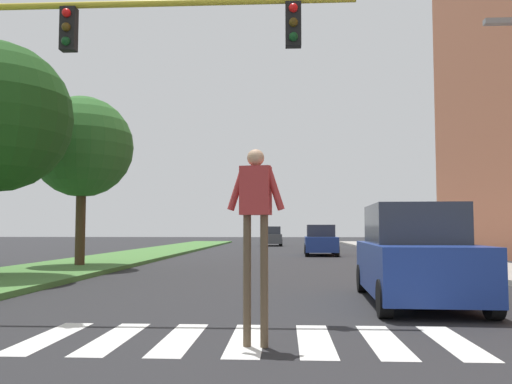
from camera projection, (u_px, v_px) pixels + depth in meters
name	position (u px, v px, depth m)	size (l,w,h in m)	color
ground_plane	(276.00, 256.00, 28.95)	(140.00, 140.00, 0.00)	#262628
crosswalk	(247.00, 340.00, 7.14)	(5.85, 2.20, 0.01)	silver
median_strip	(131.00, 257.00, 27.36)	(4.07, 64.00, 0.15)	#477A38
tree_far	(82.00, 147.00, 20.20)	(3.79, 3.79, 6.31)	#4C3823
sidewalk_right	(433.00, 257.00, 26.54)	(3.00, 64.00, 0.15)	#9E9991
traffic_light_gantry	(62.00, 72.00, 9.71)	(7.51, 0.30, 6.00)	gold
pedestrian_performer	(256.00, 214.00, 6.81)	(0.75, 0.30, 2.49)	brown
suv_crossing	(415.00, 256.00, 10.74)	(2.15, 4.68, 1.97)	navy
sedan_midblock	(321.00, 241.00, 30.28)	(1.91, 4.12, 1.71)	navy
sedan_distant	(321.00, 239.00, 38.89)	(2.07, 4.39, 1.70)	silver
sedan_far_horizon	(272.00, 237.00, 47.47)	(1.92, 4.57, 1.70)	#474C51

